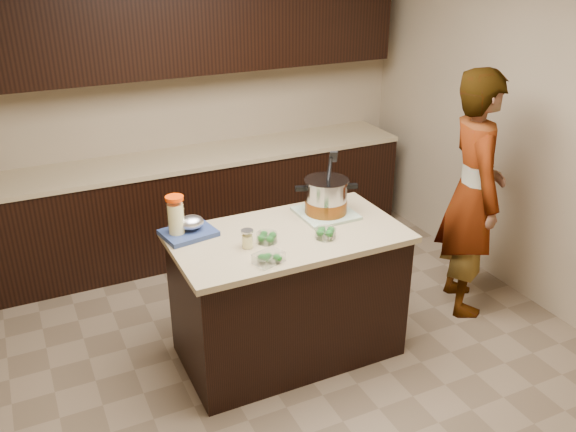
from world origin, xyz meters
name	(u,v)px	position (x,y,z in m)	size (l,w,h in m)	color
ground_plane	(288,350)	(0.00, 0.00, 0.00)	(4.00, 4.00, 0.00)	brown
room_shell	(288,106)	(0.00, 0.00, 1.71)	(4.04, 4.04, 2.72)	tan
back_cabinets	(201,148)	(0.00, 1.74, 0.94)	(3.60, 0.63, 2.33)	black
island	(288,294)	(0.00, 0.00, 0.45)	(1.46, 0.81, 0.90)	black
dish_towel	(326,213)	(0.35, 0.15, 0.91)	(0.36, 0.36, 0.02)	#5D895C
stock_pot	(326,198)	(0.35, 0.15, 1.02)	(0.40, 0.37, 0.42)	#B7B7BC
lemonade_pitcher	(176,219)	(-0.64, 0.25, 1.03)	(0.13, 0.13, 0.27)	#FCF19A
mason_jar	(247,239)	(-0.30, -0.06, 0.95)	(0.09, 0.09, 0.12)	#FCF19A
broccoli_tub_left	(267,238)	(-0.17, -0.05, 0.93)	(0.15, 0.15, 0.06)	silver
broccoli_tub_right	(326,234)	(0.18, -0.15, 0.93)	(0.16, 0.16, 0.06)	silver
broccoli_tub_rect	(269,258)	(-0.26, -0.29, 0.93)	(0.19, 0.16, 0.06)	silver
blue_tray	(190,229)	(-0.56, 0.24, 0.94)	(0.35, 0.30, 0.12)	navy
person	(473,194)	(1.47, -0.02, 0.91)	(0.66, 0.43, 1.82)	gray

